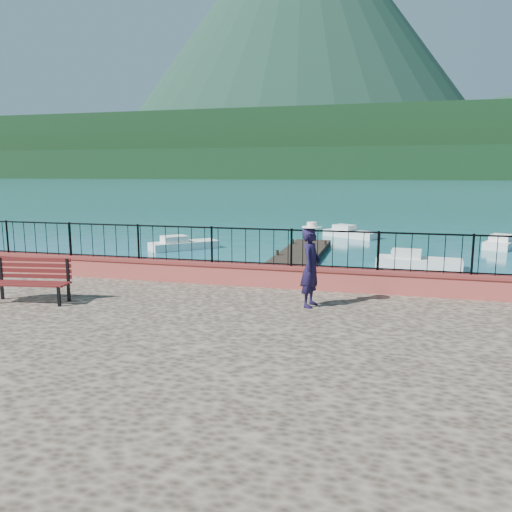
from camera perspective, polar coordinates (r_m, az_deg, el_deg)
The scene contains 15 objects.
ground at distance 10.13m, azimuth 1.65°, elevation -15.02°, with size 2000.00×2000.00×0.00m, color #19596B.
parapet at distance 13.13m, azimuth 5.32°, elevation -2.44°, with size 28.00×0.46×0.58m, color #A9443D.
railing at distance 12.99m, azimuth 5.37°, elevation 0.86°, with size 27.00×0.05×0.95m, color black.
dock at distance 21.75m, azimuth 3.63°, elevation -1.22°, with size 2.00×16.00×0.30m, color #2D231C.
far_forest at distance 309.02m, azimuth 14.48°, elevation 10.15°, with size 900.00×60.00×18.00m, color black.
foothills at distance 369.41m, azimuth 14.62°, elevation 12.02°, with size 900.00×120.00×44.00m, color black.
volcano at distance 743.01m, azimuth 5.15°, elevation 24.01°, with size 560.00×560.00×380.00m, color #142D23.
park_bench at distance 12.80m, azimuth -24.38°, elevation -3.52°, with size 1.90×0.86×1.02m.
person at distance 11.26m, azimuth 6.30°, elevation -1.30°, with size 0.66×0.43×1.80m, color black.
hat at distance 11.12m, azimuth 6.39°, elevation 3.57°, with size 0.44×0.44×0.12m, color white.
boat_0 at distance 18.79m, azimuth -7.39°, elevation -2.22°, with size 3.81×1.30×0.80m, color silver.
boat_1 at distance 23.39m, azimuth 18.13°, elevation -0.30°, with size 3.64×1.30×0.80m, color silver.
boat_3 at distance 27.88m, azimuth -8.23°, elevation 1.61°, with size 3.73×1.30×0.80m, color silver.
boat_4 at distance 33.25m, azimuth 10.83°, elevation 2.81°, with size 3.69×1.30×0.80m, color silver.
boat_5 at distance 31.58m, azimuth 26.42°, elevation 1.63°, with size 3.68×1.30×0.80m, color silver.
Camera 1 is at (2.05, -8.98, 4.21)m, focal length 35.00 mm.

